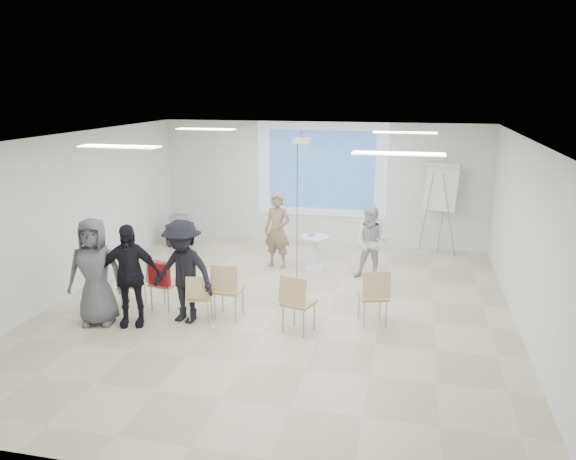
% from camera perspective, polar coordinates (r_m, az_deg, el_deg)
% --- Properties ---
extents(floor, '(8.00, 9.00, 0.10)m').
position_cam_1_polar(floor, '(10.02, -1.03, -8.34)').
color(floor, beige).
rests_on(floor, ground).
extents(ceiling, '(8.00, 9.00, 0.10)m').
position_cam_1_polar(ceiling, '(9.27, -1.11, 9.62)').
color(ceiling, white).
rests_on(ceiling, wall_back).
extents(wall_back, '(8.00, 0.10, 3.00)m').
position_cam_1_polar(wall_back, '(13.89, 3.44, 4.75)').
color(wall_back, silver).
rests_on(wall_back, floor).
extents(wall_left, '(0.10, 9.00, 3.00)m').
position_cam_1_polar(wall_left, '(11.18, -21.66, 1.39)').
color(wall_left, silver).
rests_on(wall_left, floor).
extents(wall_right, '(0.10, 9.00, 3.00)m').
position_cam_1_polar(wall_right, '(9.44, 23.55, -1.06)').
color(wall_right, silver).
rests_on(wall_right, floor).
extents(projection_halo, '(3.20, 0.01, 2.30)m').
position_cam_1_polar(projection_halo, '(13.77, 3.42, 6.15)').
color(projection_halo, silver).
rests_on(projection_halo, wall_back).
extents(projection_image, '(2.60, 0.01, 1.90)m').
position_cam_1_polar(projection_image, '(13.76, 3.41, 6.14)').
color(projection_image, '#366AB8').
rests_on(projection_image, wall_back).
extents(pedestal_table, '(0.64, 0.64, 0.76)m').
position_cam_1_polar(pedestal_table, '(11.96, 2.74, -2.12)').
color(pedestal_table, white).
rests_on(pedestal_table, floor).
extents(player_left, '(0.75, 0.57, 1.85)m').
position_cam_1_polar(player_left, '(12.02, -1.09, 0.45)').
color(player_left, '#8F7B58').
rests_on(player_left, floor).
extents(player_right, '(0.86, 0.71, 1.67)m').
position_cam_1_polar(player_right, '(11.41, 8.52, -0.92)').
color(player_right, silver).
rests_on(player_right, floor).
extents(controller_left, '(0.06, 0.13, 0.04)m').
position_cam_1_polar(controller_left, '(12.15, 0.01, 2.02)').
color(controller_left, white).
rests_on(controller_left, player_left).
extents(controller_right, '(0.04, 0.11, 0.04)m').
position_cam_1_polar(controller_right, '(11.60, 7.79, 0.84)').
color(controller_right, white).
rests_on(controller_right, player_right).
extents(chair_far_left, '(0.41, 0.44, 0.83)m').
position_cam_1_polar(chair_far_left, '(10.29, -15.71, -5.06)').
color(chair_far_left, tan).
rests_on(chair_far_left, floor).
extents(chair_left_mid, '(0.54, 0.57, 0.96)m').
position_cam_1_polar(chair_left_mid, '(9.99, -12.64, -4.97)').
color(chair_left_mid, tan).
rests_on(chair_left_mid, floor).
extents(chair_left_inner, '(0.45, 0.47, 0.82)m').
position_cam_1_polar(chair_left_inner, '(9.45, -9.01, -6.47)').
color(chair_left_inner, tan).
rests_on(chair_left_inner, floor).
extents(chair_center, '(0.47, 0.51, 0.98)m').
position_cam_1_polar(chair_center, '(9.46, -6.25, -5.74)').
color(chair_center, tan).
rests_on(chair_center, floor).
extents(chair_right_inner, '(0.58, 0.60, 0.97)m').
position_cam_1_polar(chair_right_inner, '(8.87, 0.86, -7.05)').
color(chair_right_inner, tan).
rests_on(chair_right_inner, floor).
extents(chair_right_far, '(0.59, 0.61, 0.97)m').
position_cam_1_polar(chair_right_far, '(9.25, 8.76, -6.34)').
color(chair_right_far, tan).
rests_on(chair_right_far, floor).
extents(red_jacket, '(0.41, 0.18, 0.38)m').
position_cam_1_polar(red_jacket, '(9.81, -12.94, -4.40)').
color(red_jacket, '#A61418').
rests_on(red_jacket, chair_left_mid).
extents(laptop, '(0.33, 0.27, 0.02)m').
position_cam_1_polar(laptop, '(9.54, -8.87, -6.53)').
color(laptop, black).
rests_on(laptop, chair_left_inner).
extents(audience_left, '(1.28, 0.97, 1.95)m').
position_cam_1_polar(audience_left, '(9.43, -15.91, -3.72)').
color(audience_left, black).
rests_on(audience_left, floor).
extents(audience_mid, '(1.39, 0.94, 1.97)m').
position_cam_1_polar(audience_mid, '(9.36, -10.63, -3.49)').
color(audience_mid, black).
rests_on(audience_mid, floor).
extents(audience_outer, '(1.10, 0.85, 2.00)m').
position_cam_1_polar(audience_outer, '(9.64, -19.06, -3.43)').
color(audience_outer, '#58585D').
rests_on(audience_outer, floor).
extents(flipchart_easel, '(0.85, 0.68, 2.11)m').
position_cam_1_polar(flipchart_easel, '(13.33, 15.31, 4.11)').
color(flipchart_easel, '#94969C').
rests_on(flipchart_easel, floor).
extents(av_cart, '(0.54, 0.44, 0.78)m').
position_cam_1_polar(av_cart, '(14.04, -11.01, -0.15)').
color(av_cart, black).
rests_on(av_cart, floor).
extents(ceiling_projector, '(0.30, 0.25, 3.00)m').
position_cam_1_polar(ceiling_projector, '(10.73, 1.35, 8.34)').
color(ceiling_projector, white).
rests_on(ceiling_projector, ceiling).
extents(fluor_panel_nw, '(1.20, 0.30, 0.02)m').
position_cam_1_polar(fluor_panel_nw, '(11.78, -8.35, 10.11)').
color(fluor_panel_nw, white).
rests_on(fluor_panel_nw, ceiling).
extents(fluor_panel_ne, '(1.20, 0.30, 0.02)m').
position_cam_1_polar(fluor_panel_ne, '(11.00, 11.79, 9.66)').
color(fluor_panel_ne, white).
rests_on(fluor_panel_ne, ceiling).
extents(fluor_panel_sw, '(1.20, 0.30, 0.02)m').
position_cam_1_polar(fluor_panel_sw, '(8.62, -16.76, 8.13)').
color(fluor_panel_sw, white).
rests_on(fluor_panel_sw, ceiling).
extents(fluor_panel_se, '(1.20, 0.30, 0.02)m').
position_cam_1_polar(fluor_panel_se, '(7.52, 11.15, 7.63)').
color(fluor_panel_se, white).
rests_on(fluor_panel_se, ceiling).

